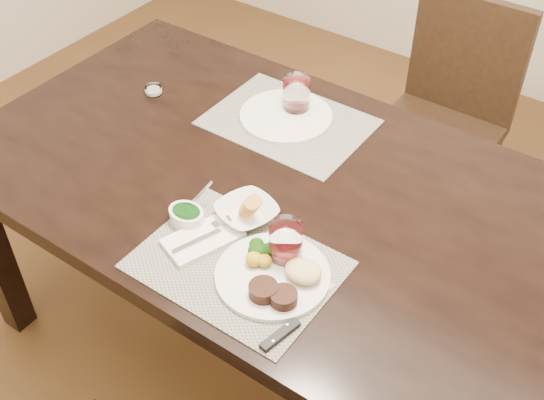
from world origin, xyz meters
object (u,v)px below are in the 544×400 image
Objects in this scene: far_plate at (286,116)px; chair_far at (447,109)px; cracker_bowl at (247,212)px; wine_glass_near at (286,244)px; steak_knife at (288,326)px; dinner_plate at (276,276)px.

chair_far is at bearing 69.36° from far_plate.
cracker_bowl reaches higher than far_plate.
cracker_bowl is at bearing 159.06° from wine_glass_near.
cracker_bowl reaches higher than steak_knife.
dinner_plate is at bearing -57.60° from far_plate.
chair_far is at bearing 109.33° from steak_knife.
steak_knife and far_plate have the same top height.
far_plate is (-0.44, 0.64, 0.00)m from steak_knife.
cracker_bowl reaches higher than dinner_plate.
chair_far is 3.39× the size of dinner_plate.
chair_far is 0.77m from far_plate.
chair_far reaches higher than steak_knife.
chair_far is at bearing 85.17° from cracker_bowl.
steak_knife is at bearing -38.98° from cracker_bowl.
wine_glass_near is at bearing -55.74° from far_plate.
far_plate is at bearing 124.26° from wine_glass_near.
dinner_plate reaches higher than far_plate.
wine_glass_near is (0.16, -0.06, 0.03)m from cracker_bowl.
chair_far is at bearing 115.08° from dinner_plate.
dinner_plate is at bearing -35.52° from cracker_bowl.
dinner_plate is 1.09× the size of steak_knife.
chair_far is 3.27× the size of far_plate.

